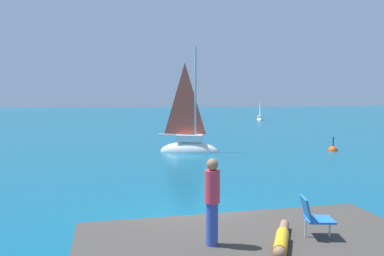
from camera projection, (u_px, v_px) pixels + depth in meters
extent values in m
plane|color=#0F5675|center=(190.00, 224.00, 10.52)|extent=(160.00, 160.00, 0.00)
cube|color=#38403A|center=(258.00, 233.00, 9.83)|extent=(1.19, 1.40, 0.88)
cube|color=#463438|center=(152.00, 240.00, 9.39)|extent=(1.11, 1.12, 0.63)
ellipsoid|color=white|center=(190.00, 152.00, 23.22)|extent=(3.74, 2.03, 1.22)
cube|color=white|center=(190.00, 138.00, 23.14)|extent=(1.71, 1.20, 0.40)
cylinder|color=#B7B7BC|center=(195.00, 95.00, 22.86)|extent=(0.13, 0.13, 5.55)
cylinder|color=#B2B2B7|center=(177.00, 135.00, 23.23)|extent=(2.18, 0.63, 0.11)
pyramid|color=#DB4C38|center=(185.00, 98.00, 22.96)|extent=(1.74, 0.49, 4.22)
ellipsoid|color=white|center=(260.00, 120.00, 49.08)|extent=(0.98, 1.98, 0.65)
cube|color=white|center=(260.00, 117.00, 49.04)|extent=(0.60, 0.90, 0.21)
cylinder|color=#B7B7BC|center=(260.00, 106.00, 49.09)|extent=(0.07, 0.07, 2.95)
cylinder|color=#B2B2B7|center=(260.00, 116.00, 48.62)|extent=(0.27, 1.17, 0.06)
pyramid|color=silver|center=(260.00, 107.00, 48.77)|extent=(0.21, 0.94, 2.24)
cylinder|color=gold|center=(281.00, 242.00, 7.05)|extent=(0.57, 0.92, 0.24)
cylinder|color=#9E704C|center=(284.00, 229.00, 7.77)|extent=(0.44, 0.71, 0.18)
sphere|color=#9E704C|center=(279.00, 253.00, 6.52)|extent=(0.22, 0.22, 0.22)
cylinder|color=#334CB2|center=(212.00, 224.00, 7.18)|extent=(0.22, 0.22, 0.80)
cylinder|color=#DB384C|center=(212.00, 187.00, 7.11)|extent=(0.28, 0.28, 0.60)
sphere|color=#9E704C|center=(212.00, 164.00, 7.08)|extent=(0.22, 0.22, 0.22)
cube|color=blue|center=(319.00, 220.00, 7.57)|extent=(0.58, 0.55, 0.04)
cube|color=blue|center=(306.00, 208.00, 7.56)|extent=(0.22, 0.50, 0.45)
cylinder|color=silver|center=(330.00, 228.00, 7.58)|extent=(0.04, 0.04, 0.35)
cylinder|color=silver|center=(306.00, 228.00, 7.60)|extent=(0.04, 0.04, 0.35)
sphere|color=#EA5114|center=(333.00, 151.00, 23.58)|extent=(0.56, 0.56, 0.56)
cylinder|color=black|center=(333.00, 142.00, 23.53)|extent=(0.06, 0.06, 0.60)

